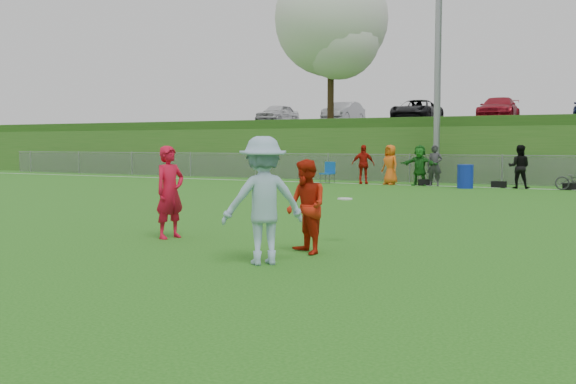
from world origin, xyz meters
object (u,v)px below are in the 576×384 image
Objects in this scene: player_red_center at (306,207)px; recycling_bin at (465,176)px; frisbee at (345,199)px; player_blue at (263,201)px; player_red_left at (170,192)px.

player_red_center is 16.41m from recycling_bin.
recycling_bin reaches higher than frisbee.
recycling_bin is (-0.59, 17.46, -0.46)m from player_blue.
player_red_left is at bearing -97.75° from recycling_bin.
player_blue is (2.77, -1.46, 0.07)m from player_red_left.
recycling_bin is (-0.78, 16.39, -0.29)m from player_red_center.
player_blue is (-0.19, -1.07, 0.17)m from player_red_center.
player_red_left reaches higher than frisbee.
recycling_bin is at bearing 93.46° from frisbee.
player_blue reaches higher than player_red_center.
player_blue is 17.47m from recycling_bin.
frisbee is at bearing 121.78° from player_red_center.
player_red_left reaches higher than recycling_bin.
player_blue is at bearing -104.01° from player_red_left.
player_red_center is 1.62× the size of recycling_bin.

